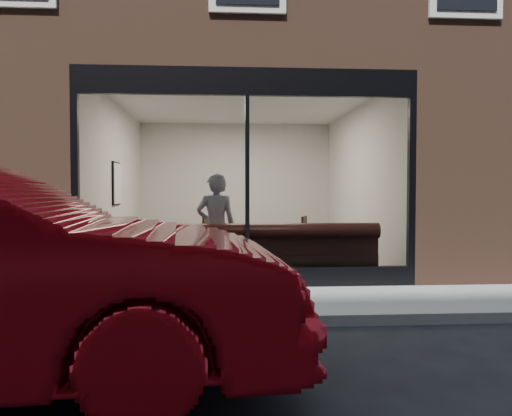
{
  "coord_description": "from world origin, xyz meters",
  "views": [
    {
      "loc": [
        -0.37,
        -5.2,
        1.43
      ],
      "look_at": [
        0.15,
        2.4,
        1.16
      ],
      "focal_mm": 35.0,
      "sensor_mm": 36.0,
      "label": 1
    }
  ],
  "objects": [
    {
      "name": "cafe_table_right",
      "position": [
        1.58,
        3.09,
        0.74
      ],
      "size": [
        0.64,
        0.64,
        0.04
      ],
      "primitive_type": "cube",
      "rotation": [
        0.0,
        0.0,
        -0.11
      ],
      "color": "black",
      "rests_on": "cafe_floor"
    },
    {
      "name": "cafe_wall_right",
      "position": [
        2.49,
        5.0,
        1.6
      ],
      "size": [
        0.0,
        6.0,
        6.0
      ],
      "primitive_type": "plane",
      "rotation": [
        1.57,
        0.0,
        -1.57
      ],
      "color": "silver",
      "rests_on": "ground"
    },
    {
      "name": "host_building_backfill",
      "position": [
        0.0,
        11.0,
        1.6
      ],
      "size": [
        5.0,
        6.0,
        3.2
      ],
      "primitive_type": "cube",
      "color": "brown",
      "rests_on": "ground"
    },
    {
      "name": "storefront_header",
      "position": [
        0.0,
        2.05,
        3.0
      ],
      "size": [
        5.0,
        0.1,
        0.4
      ],
      "primitive_type": "cube",
      "color": "black",
      "rests_on": "host_building_upper"
    },
    {
      "name": "host_building_pier_right",
      "position": [
        3.75,
        8.0,
        1.6
      ],
      "size": [
        2.5,
        12.0,
        3.2
      ],
      "primitive_type": "cube",
      "color": "brown",
      "rests_on": "ground"
    },
    {
      "name": "cafe_chair_right",
      "position": [
        0.99,
        4.06,
        0.24
      ],
      "size": [
        0.52,
        0.52,
        0.04
      ],
      "primitive_type": "cube",
      "rotation": [
        0.0,
        0.0,
        2.8
      ],
      "color": "black",
      "rests_on": "cafe_floor"
    },
    {
      "name": "kerb_near",
      "position": [
        0.0,
        -0.05,
        0.06
      ],
      "size": [
        40.0,
        0.1,
        0.12
      ],
      "primitive_type": "cube",
      "color": "gray",
      "rests_on": "ground"
    },
    {
      "name": "banquette",
      "position": [
        0.0,
        2.45,
        0.23
      ],
      "size": [
        4.0,
        0.55,
        0.45
      ],
      "primitive_type": "cube",
      "color": "black",
      "rests_on": "cafe_floor"
    },
    {
      "name": "cafe_table_left",
      "position": [
        -0.53,
        3.19,
        0.74
      ],
      "size": [
        0.81,
        0.81,
        0.04
      ],
      "primitive_type": "cube",
      "rotation": [
        0.0,
        0.0,
        -0.26
      ],
      "color": "black",
      "rests_on": "cafe_floor"
    },
    {
      "name": "cafe_chair_left",
      "position": [
        -0.83,
        4.33,
        0.24
      ],
      "size": [
        0.54,
        0.54,
        0.04
      ],
      "primitive_type": "cube",
      "rotation": [
        0.0,
        0.0,
        2.84
      ],
      "color": "black",
      "rests_on": "cafe_floor"
    },
    {
      "name": "storefront_mullion",
      "position": [
        0.0,
        2.05,
        1.55
      ],
      "size": [
        0.06,
        0.1,
        2.5
      ],
      "primitive_type": "cube",
      "color": "black",
      "rests_on": "storefront_kick"
    },
    {
      "name": "storefront_kick",
      "position": [
        0.0,
        2.05,
        0.15
      ],
      "size": [
        5.0,
        0.1,
        0.3
      ],
      "primitive_type": "cube",
      "color": "black",
      "rests_on": "ground"
    },
    {
      "name": "wall_poster",
      "position": [
        -2.45,
        4.89,
        1.57
      ],
      "size": [
        0.02,
        0.6,
        0.8
      ],
      "primitive_type": "cube",
      "color": "white",
      "rests_on": "cafe_wall_left"
    },
    {
      "name": "ground",
      "position": [
        0.0,
        0.0,
        0.0
      ],
      "size": [
        120.0,
        120.0,
        0.0
      ],
      "primitive_type": "plane",
      "color": "black",
      "rests_on": "ground"
    },
    {
      "name": "cafe_ceiling",
      "position": [
        0.0,
        5.0,
        3.19
      ],
      "size": [
        6.0,
        6.0,
        0.0
      ],
      "primitive_type": "plane",
      "rotation": [
        3.14,
        0.0,
        0.0
      ],
      "color": "white",
      "rests_on": "host_building_upper"
    },
    {
      "name": "storefront_glass",
      "position": [
        0.0,
        2.02,
        1.55
      ],
      "size": [
        4.8,
        0.0,
        4.8
      ],
      "primitive_type": "plane",
      "rotation": [
        1.57,
        0.0,
        0.0
      ],
      "color": "white",
      "rests_on": "storefront_kick"
    },
    {
      "name": "cafe_wall_left",
      "position": [
        -2.49,
        5.0,
        1.6
      ],
      "size": [
        0.0,
        6.0,
        6.0
      ],
      "primitive_type": "plane",
      "rotation": [
        1.57,
        0.0,
        1.57
      ],
      "color": "silver",
      "rests_on": "ground"
    },
    {
      "name": "sidewalk_near",
      "position": [
        0.0,
        1.0,
        0.01
      ],
      "size": [
        40.0,
        2.0,
        0.01
      ],
      "primitive_type": "cube",
      "color": "gray",
      "rests_on": "ground"
    },
    {
      "name": "cafe_floor",
      "position": [
        0.0,
        5.0,
        0.02
      ],
      "size": [
        6.0,
        6.0,
        0.0
      ],
      "primitive_type": "plane",
      "color": "#2D2D30",
      "rests_on": "ground"
    },
    {
      "name": "cafe_wall_back",
      "position": [
        0.0,
        7.99,
        1.6
      ],
      "size": [
        5.0,
        0.0,
        5.0
      ],
      "primitive_type": "plane",
      "rotation": [
        1.57,
        0.0,
        0.0
      ],
      "color": "silver",
      "rests_on": "ground"
    },
    {
      "name": "host_building_pier_left",
      "position": [
        -3.75,
        8.0,
        1.6
      ],
      "size": [
        2.5,
        12.0,
        3.2
      ],
      "primitive_type": "cube",
      "color": "brown",
      "rests_on": "ground"
    },
    {
      "name": "person",
      "position": [
        -0.46,
        2.66,
        0.85
      ],
      "size": [
        0.63,
        0.43,
        1.69
      ],
      "primitive_type": "imported",
      "rotation": [
        0.0,
        0.0,
        3.18
      ],
      "color": "#8CA0B8",
      "rests_on": "cafe_floor"
    }
  ]
}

